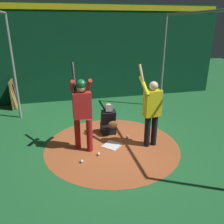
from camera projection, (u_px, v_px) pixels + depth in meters
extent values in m
plane|color=#216633|center=(112.00, 146.00, 6.10)|extent=(27.22, 27.22, 0.00)
cylinder|color=#AD562D|center=(112.00, 146.00, 6.09)|extent=(3.50, 3.50, 0.01)
cube|color=white|center=(112.00, 145.00, 6.09)|extent=(0.59, 0.59, 0.01)
cylinder|color=maroon|center=(89.00, 135.00, 5.71)|extent=(0.15, 0.15, 0.86)
cylinder|color=maroon|center=(78.00, 132.00, 5.87)|extent=(0.15, 0.15, 0.86)
cube|color=#B21E1E|center=(82.00, 105.00, 5.52)|extent=(0.22, 0.44, 0.64)
cylinder|color=#B21E1E|center=(89.00, 85.00, 5.49)|extent=(0.52, 0.09, 0.40)
cylinder|color=#B21E1E|center=(72.00, 86.00, 5.40)|extent=(0.52, 0.09, 0.40)
sphere|color=beige|center=(81.00, 87.00, 5.36)|extent=(0.22, 0.22, 0.22)
sphere|color=#0F4C23|center=(81.00, 85.00, 5.34)|extent=(0.25, 0.25, 0.25)
cylinder|color=black|center=(74.00, 79.00, 5.48)|extent=(0.54, 0.06, 0.73)
cube|color=black|center=(108.00, 128.00, 6.78)|extent=(0.40, 0.40, 0.28)
cube|color=black|center=(108.00, 117.00, 6.61)|extent=(0.30, 0.40, 0.46)
sphere|color=beige|center=(108.00, 107.00, 6.48)|extent=(0.21, 0.21, 0.21)
cube|color=gray|center=(109.00, 108.00, 6.39)|extent=(0.03, 0.19, 0.19)
ellipsoid|color=brown|center=(113.00, 125.00, 6.41)|extent=(0.12, 0.28, 0.22)
cylinder|color=black|center=(154.00, 130.00, 6.01)|extent=(0.15, 0.15, 0.83)
cylinder|color=black|center=(147.00, 131.00, 5.95)|extent=(0.15, 0.15, 0.83)
cube|color=yellow|center=(153.00, 103.00, 5.71)|extent=(0.27, 0.44, 0.66)
cylinder|color=yellow|center=(160.00, 101.00, 5.76)|extent=(0.09, 0.09, 0.55)
cylinder|color=yellow|center=(144.00, 86.00, 5.58)|extent=(0.49, 0.14, 0.43)
sphere|color=beige|center=(154.00, 86.00, 5.55)|extent=(0.22, 0.22, 0.22)
cylinder|color=tan|center=(143.00, 81.00, 5.61)|extent=(0.47, 0.11, 0.74)
cube|color=#0C3D26|center=(87.00, 54.00, 9.27)|extent=(0.20, 11.22, 3.72)
cube|color=yellow|center=(86.00, 7.00, 8.56)|extent=(0.03, 11.00, 0.20)
cylinder|color=gray|center=(14.00, 69.00, 7.35)|extent=(0.08, 0.08, 3.29)
cylinder|color=gray|center=(163.00, 63.00, 8.48)|extent=(0.08, 0.08, 3.29)
cylinder|color=gray|center=(217.00, 11.00, 5.48)|extent=(5.32, 0.07, 0.07)
cube|color=olive|center=(13.00, 93.00, 8.88)|extent=(1.18, 0.04, 1.05)
cylinder|color=tan|center=(17.00, 92.00, 9.37)|extent=(0.06, 0.20, 0.84)
cylinder|color=tan|center=(17.00, 93.00, 9.26)|extent=(0.06, 0.20, 0.83)
cylinder|color=tan|center=(16.00, 93.00, 9.15)|extent=(0.06, 0.17, 0.88)
cylinder|color=olive|center=(16.00, 93.00, 9.03)|extent=(0.06, 0.21, 0.92)
cylinder|color=olive|center=(15.00, 94.00, 8.93)|extent=(0.06, 0.18, 0.90)
cylinder|color=black|center=(15.00, 95.00, 8.82)|extent=(0.06, 0.12, 0.90)
cylinder|color=tan|center=(15.00, 97.00, 8.72)|extent=(0.06, 0.17, 0.82)
cylinder|color=olive|center=(14.00, 98.00, 8.61)|extent=(0.06, 0.12, 0.85)
cylinder|color=tan|center=(14.00, 99.00, 8.51)|extent=(0.06, 0.19, 0.81)
sphere|color=white|center=(127.00, 137.00, 6.46)|extent=(0.07, 0.07, 0.07)
sphere|color=white|center=(98.00, 154.00, 5.63)|extent=(0.07, 0.07, 0.07)
sphere|color=white|center=(82.00, 161.00, 5.33)|extent=(0.07, 0.07, 0.07)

